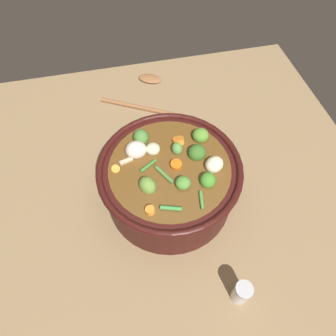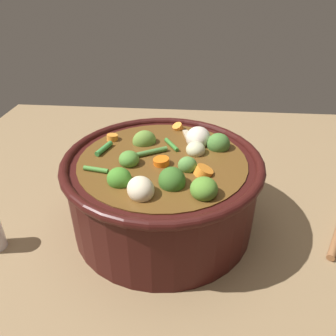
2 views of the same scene
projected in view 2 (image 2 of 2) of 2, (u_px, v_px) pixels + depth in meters
ground_plane at (163, 221)px, 0.60m from camera, size 1.10×1.10×0.00m
cooking_pot at (163, 189)px, 0.56m from camera, size 0.33×0.33×0.16m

